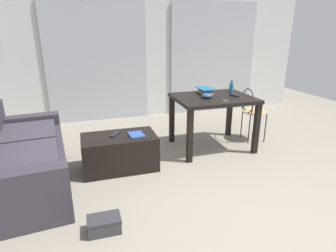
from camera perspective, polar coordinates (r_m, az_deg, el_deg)
name	(u,v)px	position (r m, az deg, el deg)	size (l,w,h in m)	color
ground_plane	(201,157)	(3.98, 6.70, -6.18)	(8.97, 8.97, 0.00)	gray
wall_back	(158,52)	(5.77, -2.12, 14.80)	(6.17, 0.10, 2.54)	silver
curtains	(159,60)	(5.70, -1.87, 13.15)	(4.22, 0.03, 2.22)	#B2B7BC
couch	(19,159)	(3.58, -27.96, -5.97)	(1.06, 2.00, 0.81)	#38333D
coffee_table	(120,152)	(3.61, -9.74, -5.24)	(0.91, 0.52, 0.44)	black
craft_table	(213,104)	(4.12, 9.09, 4.36)	(1.10, 0.87, 0.78)	black
wire_chair	(251,108)	(4.58, 16.52, 3.55)	(0.39, 0.40, 0.84)	tan
bottle_near	(231,88)	(4.37, 12.73, 7.57)	(0.06, 0.06, 0.20)	teal
bowl	(207,96)	(3.99, 7.88, 6.11)	(0.14, 0.14, 0.07)	#2D4C7A
book_stack	(206,91)	(4.29, 7.67, 7.12)	(0.22, 0.30, 0.08)	gold
tv_remote_on_table	(235,96)	(4.17, 13.34, 6.03)	(0.04, 0.15, 0.02)	#232326
scissors	(225,100)	(3.88, 11.49, 5.09)	(0.04, 0.11, 0.00)	#9EA0A5
tv_remote_primary	(115,134)	(3.56, -10.69, -1.64)	(0.05, 0.19, 0.02)	#232326
magazine	(136,135)	(3.51, -6.44, -1.76)	(0.17, 0.22, 0.02)	#33519E
shoebox	(104,224)	(2.66, -12.79, -18.85)	(0.29, 0.19, 0.14)	#38383D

